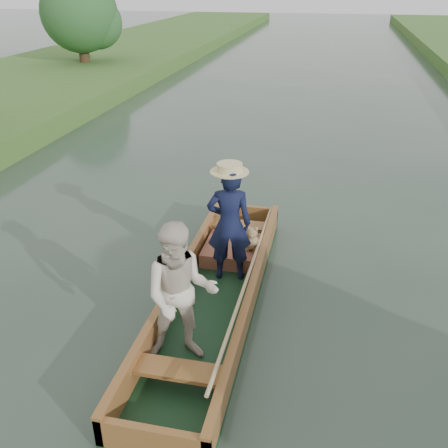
# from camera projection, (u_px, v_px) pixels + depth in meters

# --- Properties ---
(ground) EXTENTS (120.00, 120.00, 0.00)m
(ground) POSITION_uv_depth(u_px,v_px,m) (215.00, 306.00, 6.78)
(ground) COLOR #283D30
(ground) RESTS_ON ground
(punt) EXTENTS (1.15, 5.00, 1.80)m
(punt) POSITION_uv_depth(u_px,v_px,m) (209.00, 275.00, 6.34)
(punt) COLOR black
(punt) RESTS_ON ground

